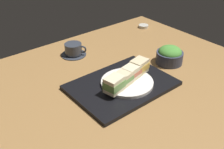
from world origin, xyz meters
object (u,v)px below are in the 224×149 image
(sandwich_inner_far, at_px, (131,72))
(small_sauce_dish, at_px, (143,26))
(sandwich_inner_near, at_px, (123,79))
(sandwich_farmost, at_px, (139,66))
(salad_bowl, at_px, (170,55))
(sandwich_nearmost, at_px, (114,84))
(coffee_cup, at_px, (74,50))
(sandwich_plate, at_px, (127,82))

(sandwich_inner_far, distance_m, small_sauce_dish, 0.62)
(sandwich_inner_near, height_order, sandwich_farmost, sandwich_farmost)
(sandwich_inner_near, bearing_deg, salad_bowl, 5.81)
(sandwich_inner_near, distance_m, salad_bowl, 0.31)
(sandwich_inner_near, distance_m, sandwich_farmost, 0.11)
(sandwich_nearmost, height_order, sandwich_farmost, sandwich_nearmost)
(sandwich_inner_near, bearing_deg, sandwich_nearmost, -167.03)
(sandwich_inner_near, height_order, coffee_cup, sandwich_inner_near)
(sandwich_farmost, bearing_deg, salad_bowl, 1.76)
(sandwich_inner_far, distance_m, salad_bowl, 0.26)
(salad_bowl, bearing_deg, sandwich_farmost, -178.24)
(sandwich_plate, height_order, small_sauce_dish, sandwich_plate)
(salad_bowl, xyz_separation_m, coffee_cup, (-0.30, 0.34, -0.01))
(sandwich_plate, distance_m, sandwich_inner_far, 0.04)
(sandwich_plate, relative_size, sandwich_inner_far, 2.51)
(small_sauce_dish, bearing_deg, sandwich_farmost, -136.99)
(sandwich_plate, bearing_deg, small_sauce_dish, 39.20)
(coffee_cup, bearing_deg, sandwich_plate, -87.71)
(sandwich_plate, distance_m, small_sauce_dish, 0.64)
(sandwich_inner_far, bearing_deg, small_sauce_dish, 40.36)
(sandwich_farmost, distance_m, coffee_cup, 0.36)
(sandwich_inner_far, bearing_deg, sandwich_inner_near, -167.03)
(sandwich_inner_near, xyz_separation_m, sandwich_inner_far, (0.06, 0.01, 0.00))
(sandwich_plate, relative_size, coffee_cup, 1.72)
(sandwich_plate, distance_m, salad_bowl, 0.28)
(sandwich_nearmost, height_order, coffee_cup, sandwich_nearmost)
(salad_bowl, distance_m, coffee_cup, 0.45)
(sandwich_plate, xyz_separation_m, coffee_cup, (-0.01, 0.37, 0.01))
(sandwich_nearmost, distance_m, small_sauce_dish, 0.72)
(sandwich_nearmost, height_order, salad_bowl, sandwich_nearmost)
(sandwich_farmost, bearing_deg, sandwich_inner_near, -167.03)
(salad_bowl, bearing_deg, small_sauce_dish, 60.58)
(sandwich_nearmost, distance_m, coffee_cup, 0.39)
(sandwich_plate, distance_m, sandwich_inner_near, 0.04)
(sandwich_inner_far, bearing_deg, coffee_cup, 96.67)
(coffee_cup, bearing_deg, small_sauce_dish, 4.13)
(salad_bowl, bearing_deg, sandwich_inner_near, -174.19)
(sandwich_inner_near, bearing_deg, coffee_cup, 88.03)
(sandwich_nearmost, bearing_deg, coffee_cup, 80.02)
(sandwich_inner_far, xyz_separation_m, coffee_cup, (-0.04, 0.36, -0.03))
(sandwich_nearmost, bearing_deg, sandwich_inner_far, 12.97)
(salad_bowl, xyz_separation_m, small_sauce_dish, (0.21, 0.38, -0.03))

